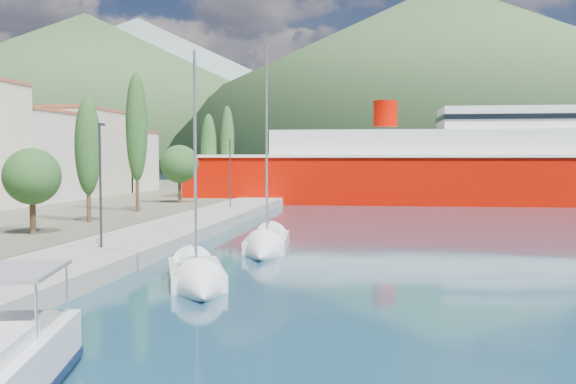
# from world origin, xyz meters

# --- Properties ---
(ground) EXTENTS (1400.00, 1400.00, 0.00)m
(ground) POSITION_xyz_m (0.00, 120.00, 0.00)
(ground) COLOR #183D50
(quay) EXTENTS (5.00, 88.00, 0.80)m
(quay) POSITION_xyz_m (-9.00, 26.00, 0.40)
(quay) COLOR gray
(quay) RESTS_ON ground
(hills_far) EXTENTS (1480.00, 900.00, 180.00)m
(hills_far) POSITION_xyz_m (138.59, 618.73, 77.39)
(hills_far) COLOR slate
(hills_far) RESTS_ON ground
(hills_near) EXTENTS (1010.00, 520.00, 115.00)m
(hills_near) POSITION_xyz_m (98.04, 372.50, 49.18)
(hills_near) COLOR #38552D
(hills_near) RESTS_ON ground
(tree_row) EXTENTS (3.80, 63.09, 11.55)m
(tree_row) POSITION_xyz_m (-15.73, 32.96, 6.05)
(tree_row) COLOR #47301E
(tree_row) RESTS_ON land_strip
(lamp_posts) EXTENTS (0.15, 46.89, 6.06)m
(lamp_posts) POSITION_xyz_m (-9.00, 14.47, 4.08)
(lamp_posts) COLOR #2D2D33
(lamp_posts) RESTS_ON quay
(sailboat_near) EXTENTS (4.53, 7.51, 10.36)m
(sailboat_near) POSITION_xyz_m (-2.50, 7.14, 0.28)
(sailboat_near) COLOR silver
(sailboat_near) RESTS_ON ground
(sailboat_mid) EXTENTS (3.20, 8.80, 12.38)m
(sailboat_mid) POSITION_xyz_m (-1.74, 16.99, 0.30)
(sailboat_mid) COLOR silver
(sailboat_mid) RESTS_ON ground
(ferry) EXTENTS (63.51, 15.58, 12.53)m
(ferry) POSITION_xyz_m (13.49, 59.69, 3.81)
(ferry) COLOR #B20B00
(ferry) RESTS_ON ground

